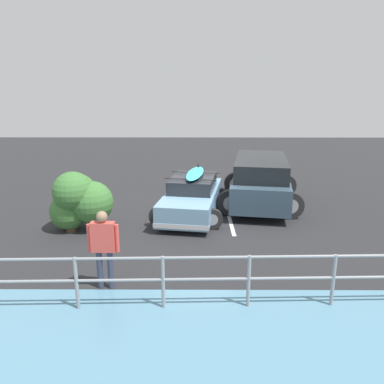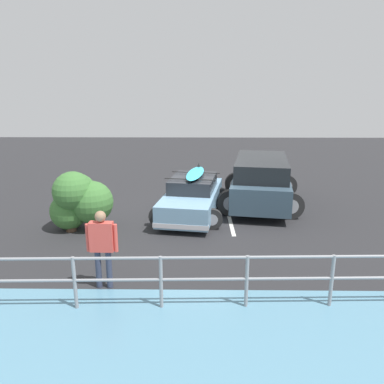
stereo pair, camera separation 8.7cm
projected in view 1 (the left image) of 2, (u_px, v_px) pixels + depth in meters
ground_plane at (197, 214)px, 12.66m from camera, size 44.00×44.00×0.02m
parking_stripe at (228, 215)px, 12.57m from camera, size 0.12×3.89×0.00m
sedan_car at (192, 197)px, 12.46m from camera, size 2.64×4.26×1.55m
suv_car at (260, 180)px, 13.44m from camera, size 3.24×4.88×1.74m
person_bystander at (103, 243)px, 7.63m from camera, size 0.66×0.23×1.69m
railing_fence at (249, 273)px, 7.04m from camera, size 9.79×0.37×1.05m
bush_near_left at (79, 200)px, 11.02m from camera, size 1.88×1.46×1.79m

